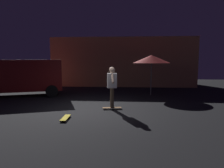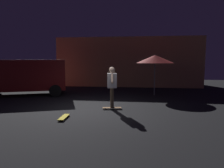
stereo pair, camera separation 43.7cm
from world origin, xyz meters
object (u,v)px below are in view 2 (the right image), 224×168
Objects in this scene: skateboard_ridden at (112,108)px; patio_umbrella at (155,59)px; parked_van at (24,75)px; skater at (112,84)px; skateboard_spare at (64,117)px.

patio_umbrella is at bearing 62.01° from skateboard_ridden.
skater is at bearing -26.99° from parked_van.
parked_van is at bearing 132.27° from skateboard_spare.
parked_van is 6.15m from skater.
skateboard_ridden is 1.02× the size of skateboard_spare.
skateboard_ridden and skateboard_spare have the same top height.
skateboard_spare is (-1.48, -1.61, 0.00)m from skateboard_ridden.
skateboard_ridden is at bearing -26.99° from parked_van.
patio_umbrella reaches higher than parked_van.
patio_umbrella is 4.32m from skater.
patio_umbrella is at bearing 7.00° from parked_van.
patio_umbrella is at bearing 62.01° from skater.
skateboard_ridden is (5.47, -2.79, -1.11)m from parked_van.
skateboard_ridden is (-1.97, -3.70, -2.02)m from patio_umbrella.
patio_umbrella is 2.87× the size of skateboard_ridden.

